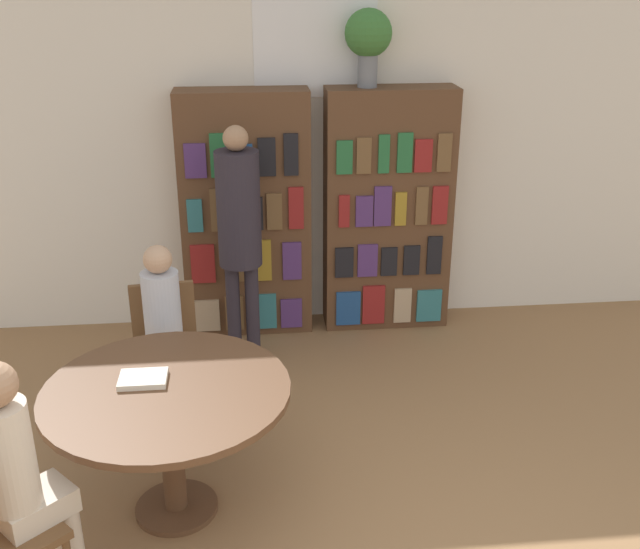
# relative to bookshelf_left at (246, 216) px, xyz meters

# --- Properties ---
(wall_back) EXTENTS (6.40, 0.07, 3.00)m
(wall_back) POSITION_rel_bookshelf_left_xyz_m (0.55, 0.19, 0.56)
(wall_back) COLOR silver
(wall_back) RESTS_ON ground_plane
(bookshelf_left) EXTENTS (0.98, 0.34, 1.89)m
(bookshelf_left) POSITION_rel_bookshelf_left_xyz_m (0.00, 0.00, 0.00)
(bookshelf_left) COLOR brown
(bookshelf_left) RESTS_ON ground_plane
(bookshelf_right) EXTENTS (0.98, 0.34, 1.89)m
(bookshelf_right) POSITION_rel_bookshelf_left_xyz_m (1.10, 0.00, -0.00)
(bookshelf_right) COLOR brown
(bookshelf_right) RESTS_ON ground_plane
(flower_vase) EXTENTS (0.34, 0.34, 0.55)m
(flower_vase) POSITION_rel_bookshelf_left_xyz_m (0.91, 0.00, 1.30)
(flower_vase) COLOR slate
(flower_vase) RESTS_ON bookshelf_right
(reading_table) EXTENTS (1.25, 1.25, 0.76)m
(reading_table) POSITION_rel_bookshelf_left_xyz_m (-0.42, -2.17, -0.30)
(reading_table) COLOR brown
(reading_table) RESTS_ON ground_plane
(chair_left_side) EXTENTS (0.44, 0.44, 0.88)m
(chair_left_side) POSITION_rel_bookshelf_left_xyz_m (-0.53, -1.22, -0.45)
(chair_left_side) COLOR brown
(chair_left_side) RESTS_ON ground_plane
(seated_reader_left) EXTENTS (0.26, 0.36, 1.22)m
(seated_reader_left) POSITION_rel_bookshelf_left_xyz_m (-0.51, -1.40, -0.27)
(seated_reader_left) COLOR #B2B7C6
(seated_reader_left) RESTS_ON ground_plane
(seated_reader_right) EXTENTS (0.39, 0.38, 1.25)m
(seated_reader_right) POSITION_rel_bookshelf_left_xyz_m (-1.00, -2.70, -0.24)
(seated_reader_right) COLOR beige
(seated_reader_right) RESTS_ON ground_plane
(librarian_standing) EXTENTS (0.30, 0.57, 1.73)m
(librarian_standing) POSITION_rel_bookshelf_left_xyz_m (-0.05, -0.50, 0.12)
(librarian_standing) COLOR #28232D
(librarian_standing) RESTS_ON ground_plane
(open_book_on_table) EXTENTS (0.24, 0.18, 0.03)m
(open_book_on_table) POSITION_rel_bookshelf_left_xyz_m (-0.54, -2.10, -0.17)
(open_book_on_table) COLOR silver
(open_book_on_table) RESTS_ON reading_table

